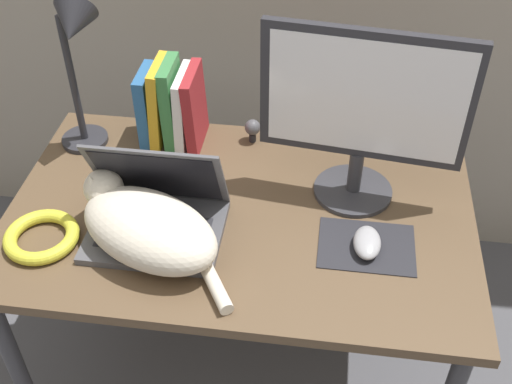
% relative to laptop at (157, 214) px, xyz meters
% --- Properties ---
extents(desk, '(1.17, 0.73, 0.75)m').
position_rel_laptop_xyz_m(desk, '(0.19, 0.09, -0.13)').
color(desk, brown).
rests_on(desk, ground_plane).
extents(laptop, '(0.32, 0.25, 0.24)m').
position_rel_laptop_xyz_m(laptop, '(0.00, 0.00, 0.00)').
color(laptop, '#4C4C51').
rests_on(laptop, desk).
extents(cat, '(0.42, 0.34, 0.15)m').
position_rel_laptop_xyz_m(cat, '(-0.00, -0.07, 0.03)').
color(cat, beige).
rests_on(cat, desk).
extents(external_monitor, '(0.49, 0.20, 0.46)m').
position_rel_laptop_xyz_m(external_monitor, '(0.47, 0.20, 0.21)').
color(external_monitor, '#333338').
rests_on(external_monitor, desk).
extents(mousepad, '(0.23, 0.17, 0.00)m').
position_rel_laptop_xyz_m(mousepad, '(0.50, 0.01, -0.05)').
color(mousepad, '#232328').
rests_on(mousepad, desk).
extents(computer_mouse, '(0.06, 0.11, 0.04)m').
position_rel_laptop_xyz_m(computer_mouse, '(0.50, -0.00, -0.03)').
color(computer_mouse, '#99999E').
rests_on(computer_mouse, mousepad).
extents(book_row, '(0.17, 0.16, 0.25)m').
position_rel_laptop_xyz_m(book_row, '(-0.04, 0.36, 0.07)').
color(book_row, '#285B93').
rests_on(book_row, desk).
extents(desk_lamp, '(0.17, 0.17, 0.45)m').
position_rel_laptop_xyz_m(desk_lamp, '(-0.26, 0.29, 0.26)').
color(desk_lamp, '#28282D').
rests_on(desk_lamp, desk).
extents(cable_coil, '(0.18, 0.18, 0.03)m').
position_rel_laptop_xyz_m(cable_coil, '(-0.26, -0.08, -0.03)').
color(cable_coil, gold).
rests_on(cable_coil, desk).
extents(webcam, '(0.05, 0.05, 0.07)m').
position_rel_laptop_xyz_m(webcam, '(0.18, 0.39, -0.00)').
color(webcam, '#232328').
rests_on(webcam, desk).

